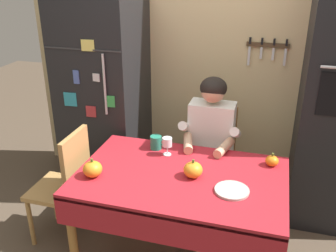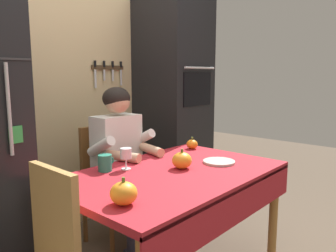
{
  "view_description": "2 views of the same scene",
  "coord_description": "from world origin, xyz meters",
  "px_view_note": "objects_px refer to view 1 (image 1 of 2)",
  "views": [
    {
      "loc": [
        0.53,
        -2.04,
        2.07
      ],
      "look_at": [
        -0.12,
        0.22,
        1.03
      ],
      "focal_mm": 40.47,
      "sensor_mm": 36.0,
      "label": 1
    },
    {
      "loc": [
        -1.52,
        -1.21,
        1.34
      ],
      "look_at": [
        0.02,
        0.16,
        1.02
      ],
      "focal_mm": 35.48,
      "sensor_mm": 36.0,
      "label": 2
    }
  ],
  "objects_px": {
    "dining_table": "(180,187)",
    "chair_left_side": "(67,182)",
    "refrigerator": "(104,98)",
    "pumpkin_medium": "(272,161)",
    "coffee_mug": "(156,142)",
    "pumpkin_large": "(193,170)",
    "serving_tray": "(232,190)",
    "seated_person": "(210,140)",
    "wine_glass": "(167,143)",
    "pumpkin_small": "(93,169)",
    "chair_behind_person": "(212,154)"
  },
  "relations": [
    {
      "from": "seated_person",
      "to": "pumpkin_large",
      "type": "relative_size",
      "value": 9.71
    },
    {
      "from": "pumpkin_large",
      "to": "pumpkin_medium",
      "type": "height_order",
      "value": "pumpkin_large"
    },
    {
      "from": "wine_glass",
      "to": "pumpkin_large",
      "type": "relative_size",
      "value": 1.08
    },
    {
      "from": "refrigerator",
      "to": "chair_behind_person",
      "type": "height_order",
      "value": "refrigerator"
    },
    {
      "from": "chair_behind_person",
      "to": "pumpkin_small",
      "type": "bearing_deg",
      "value": -124.22
    },
    {
      "from": "chair_behind_person",
      "to": "pumpkin_large",
      "type": "height_order",
      "value": "chair_behind_person"
    },
    {
      "from": "coffee_mug",
      "to": "pumpkin_large",
      "type": "xyz_separation_m",
      "value": [
        0.36,
        -0.32,
        0.0
      ]
    },
    {
      "from": "seated_person",
      "to": "coffee_mug",
      "type": "distance_m",
      "value": 0.45
    },
    {
      "from": "chair_left_side",
      "to": "pumpkin_large",
      "type": "relative_size",
      "value": 7.25
    },
    {
      "from": "refrigerator",
      "to": "pumpkin_large",
      "type": "height_order",
      "value": "refrigerator"
    },
    {
      "from": "chair_left_side",
      "to": "pumpkin_small",
      "type": "height_order",
      "value": "chair_left_side"
    },
    {
      "from": "coffee_mug",
      "to": "serving_tray",
      "type": "xyz_separation_m",
      "value": [
        0.63,
        -0.43,
        -0.04
      ]
    },
    {
      "from": "wine_glass",
      "to": "pumpkin_large",
      "type": "distance_m",
      "value": 0.36
    },
    {
      "from": "dining_table",
      "to": "pumpkin_large",
      "type": "xyz_separation_m",
      "value": [
        0.08,
        0.02,
        0.14
      ]
    },
    {
      "from": "chair_behind_person",
      "to": "seated_person",
      "type": "bearing_deg",
      "value": -90.0
    },
    {
      "from": "refrigerator",
      "to": "chair_left_side",
      "type": "xyz_separation_m",
      "value": [
        0.05,
        -0.85,
        -0.39
      ]
    },
    {
      "from": "pumpkin_small",
      "to": "wine_glass",
      "type": "bearing_deg",
      "value": 47.74
    },
    {
      "from": "dining_table",
      "to": "seated_person",
      "type": "height_order",
      "value": "seated_person"
    },
    {
      "from": "dining_table",
      "to": "chair_behind_person",
      "type": "bearing_deg",
      "value": 83.57
    },
    {
      "from": "dining_table",
      "to": "pumpkin_large",
      "type": "bearing_deg",
      "value": 11.95
    },
    {
      "from": "pumpkin_large",
      "to": "coffee_mug",
      "type": "bearing_deg",
      "value": 138.07
    },
    {
      "from": "dining_table",
      "to": "chair_left_side",
      "type": "xyz_separation_m",
      "value": [
        -0.9,
        0.04,
        -0.14
      ]
    },
    {
      "from": "coffee_mug",
      "to": "pumpkin_large",
      "type": "distance_m",
      "value": 0.48
    },
    {
      "from": "refrigerator",
      "to": "pumpkin_medium",
      "type": "bearing_deg",
      "value": -20.26
    },
    {
      "from": "dining_table",
      "to": "wine_glass",
      "type": "bearing_deg",
      "value": 122.05
    },
    {
      "from": "dining_table",
      "to": "chair_left_side",
      "type": "relative_size",
      "value": 1.51
    },
    {
      "from": "refrigerator",
      "to": "dining_table",
      "type": "xyz_separation_m",
      "value": [
        0.95,
        -0.88,
        -0.24
      ]
    },
    {
      "from": "coffee_mug",
      "to": "serving_tray",
      "type": "relative_size",
      "value": 0.53
    },
    {
      "from": "pumpkin_small",
      "to": "pumpkin_medium",
      "type": "bearing_deg",
      "value": 22.78
    },
    {
      "from": "refrigerator",
      "to": "seated_person",
      "type": "xyz_separation_m",
      "value": [
        1.04,
        -0.28,
        -0.16
      ]
    },
    {
      "from": "dining_table",
      "to": "chair_left_side",
      "type": "distance_m",
      "value": 0.91
    },
    {
      "from": "chair_left_side",
      "to": "serving_tray",
      "type": "height_order",
      "value": "chair_left_side"
    },
    {
      "from": "refrigerator",
      "to": "pumpkin_medium",
      "type": "distance_m",
      "value": 1.64
    },
    {
      "from": "refrigerator",
      "to": "pumpkin_small",
      "type": "bearing_deg",
      "value": -69.46
    },
    {
      "from": "dining_table",
      "to": "wine_glass",
      "type": "height_order",
      "value": "wine_glass"
    },
    {
      "from": "coffee_mug",
      "to": "pumpkin_medium",
      "type": "bearing_deg",
      "value": -1.56
    },
    {
      "from": "coffee_mug",
      "to": "pumpkin_large",
      "type": "relative_size",
      "value": 0.89
    },
    {
      "from": "pumpkin_large",
      "to": "pumpkin_medium",
      "type": "distance_m",
      "value": 0.58
    },
    {
      "from": "refrigerator",
      "to": "serving_tray",
      "type": "xyz_separation_m",
      "value": [
        1.31,
        -0.97,
        -0.15
      ]
    },
    {
      "from": "seated_person",
      "to": "wine_glass",
      "type": "relative_size",
      "value": 9.03
    },
    {
      "from": "chair_left_side",
      "to": "wine_glass",
      "type": "xyz_separation_m",
      "value": [
        0.73,
        0.23,
        0.33
      ]
    },
    {
      "from": "chair_left_side",
      "to": "serving_tray",
      "type": "relative_size",
      "value": 4.3
    },
    {
      "from": "seated_person",
      "to": "coffee_mug",
      "type": "height_order",
      "value": "seated_person"
    },
    {
      "from": "refrigerator",
      "to": "pumpkin_small",
      "type": "distance_m",
      "value": 1.12
    },
    {
      "from": "pumpkin_medium",
      "to": "serving_tray",
      "type": "height_order",
      "value": "pumpkin_medium"
    },
    {
      "from": "seated_person",
      "to": "pumpkin_medium",
      "type": "height_order",
      "value": "seated_person"
    },
    {
      "from": "wine_glass",
      "to": "pumpkin_small",
      "type": "bearing_deg",
      "value": -132.26
    },
    {
      "from": "chair_left_side",
      "to": "pumpkin_large",
      "type": "bearing_deg",
      "value": -1.17
    },
    {
      "from": "dining_table",
      "to": "pumpkin_medium",
      "type": "bearing_deg",
      "value": 28.7
    },
    {
      "from": "coffee_mug",
      "to": "seated_person",
      "type": "bearing_deg",
      "value": 35.56
    }
  ]
}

